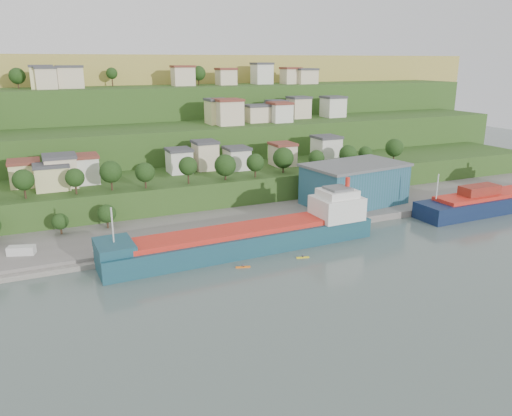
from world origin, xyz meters
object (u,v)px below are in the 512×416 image
cargo_ship_near (252,239)px  warehouse (354,184)px  caravan (22,252)px  kayak_orange (243,266)px  cargo_ship_far (508,200)px

cargo_ship_near → warehouse: (43.37, 19.11, 5.57)m
caravan → warehouse: bearing=20.4°
kayak_orange → cargo_ship_far: bearing=21.9°
cargo_ship_far → warehouse: cargo_ship_far is taller
cargo_ship_near → cargo_ship_far: size_ratio=1.09×
warehouse → caravan: bearing=175.3°
cargo_ship_near → caravan: bearing=162.8°
warehouse → caravan: warehouse is taller
caravan → kayak_orange: 51.76m
cargo_ship_near → kayak_orange: cargo_ship_near is taller
caravan → cargo_ship_far: bearing=11.9°
cargo_ship_near → warehouse: bearing=21.8°
cargo_ship_near → caravan: 54.21m
warehouse → caravan: size_ratio=5.53×
kayak_orange → warehouse: bearing=46.0°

